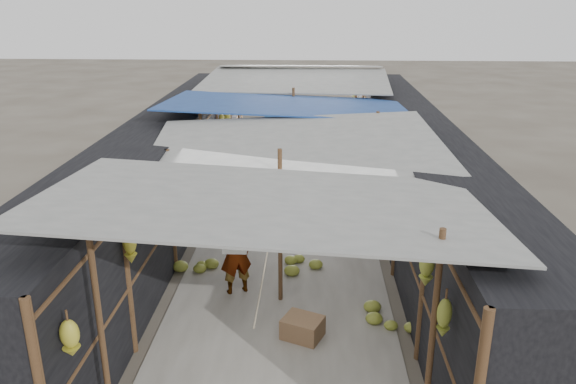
# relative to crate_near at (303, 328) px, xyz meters

# --- Properties ---
(aisle_slab) EXTENTS (3.60, 16.00, 0.02)m
(aisle_slab) POSITION_rel_crate_near_xyz_m (-0.39, 4.58, -0.16)
(aisle_slab) COLOR #9E998E
(aisle_slab) RESTS_ON ground
(stall_left) EXTENTS (1.40, 15.00, 2.30)m
(stall_left) POSITION_rel_crate_near_xyz_m (-3.09, 4.58, 0.98)
(stall_left) COLOR black
(stall_left) RESTS_ON ground
(stall_right) EXTENTS (1.40, 15.00, 2.30)m
(stall_right) POSITION_rel_crate_near_xyz_m (2.31, 4.58, 0.98)
(stall_right) COLOR black
(stall_right) RESTS_ON ground
(crate_near) EXTENTS (0.69, 0.63, 0.33)m
(crate_near) POSITION_rel_crate_near_xyz_m (0.00, 0.00, 0.00)
(crate_near) COLOR #906749
(crate_near) RESTS_ON ground
(crate_mid) EXTENTS (0.57, 0.47, 0.33)m
(crate_mid) POSITION_rel_crate_near_xyz_m (0.79, 3.79, -0.00)
(crate_mid) COLOR #906749
(crate_mid) RESTS_ON ground
(crate_back) EXTENTS (0.49, 0.43, 0.28)m
(crate_back) POSITION_rel_crate_near_xyz_m (-1.43, 8.64, -0.03)
(crate_back) COLOR #906749
(crate_back) RESTS_ON ground
(black_basin) EXTENTS (0.60, 0.60, 0.18)m
(black_basin) POSITION_rel_crate_near_xyz_m (0.78, 9.01, -0.08)
(black_basin) COLOR black
(black_basin) RESTS_ON ground
(vendor_elderly) EXTENTS (0.64, 0.55, 1.49)m
(vendor_elderly) POSITION_rel_crate_near_xyz_m (-1.15, 1.30, 0.58)
(vendor_elderly) COLOR silver
(vendor_elderly) RESTS_ON ground
(shopper_blue) EXTENTS (0.72, 0.56, 1.47)m
(shopper_blue) POSITION_rel_crate_near_xyz_m (-1.10, 4.77, 0.57)
(shopper_blue) COLOR #1C4A8F
(shopper_blue) RESTS_ON ground
(vendor_seated) EXTENTS (0.51, 0.66, 0.90)m
(vendor_seated) POSITION_rel_crate_near_xyz_m (1.31, 8.87, 0.28)
(vendor_seated) COLOR #524B47
(vendor_seated) RESTS_ON ground
(market_canopy) EXTENTS (5.62, 15.20, 2.77)m
(market_canopy) POSITION_rel_crate_near_xyz_m (-0.36, 4.91, 2.24)
(market_canopy) COLOR brown
(market_canopy) RESTS_ON ground
(hanging_bananas) EXTENTS (3.96, 14.34, 0.79)m
(hanging_bananas) POSITION_rel_crate_near_xyz_m (-0.52, 4.43, 1.48)
(hanging_bananas) COLOR #ACA42C
(hanging_bananas) RESTS_ON ground
(floor_bananas) EXTENTS (4.07, 6.55, 0.36)m
(floor_bananas) POSITION_rel_crate_near_xyz_m (-0.14, 3.32, -0.00)
(floor_bananas) COLOR olive
(floor_bananas) RESTS_ON ground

